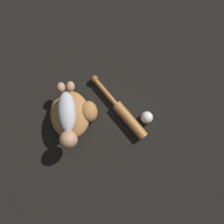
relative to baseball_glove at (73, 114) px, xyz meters
The scene contains 5 objects.
ground_plane 0.09m from the baseball_glove, 26.34° to the right, with size 6.00×6.00×0.00m, color black.
baseball_glove is the anchor object (origin of this frame).
baby_figure 0.10m from the baseball_glove, 13.17° to the right, with size 0.37×0.18×0.10m.
baseball_bat 0.30m from the baseball_glove, 100.56° to the left, with size 0.34×0.39×0.06m.
baseball 0.43m from the baseball_glove, 97.04° to the left, with size 0.07×0.07×0.07m.
Camera 1 is at (0.11, 0.29, 1.29)m, focal length 35.00 mm.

